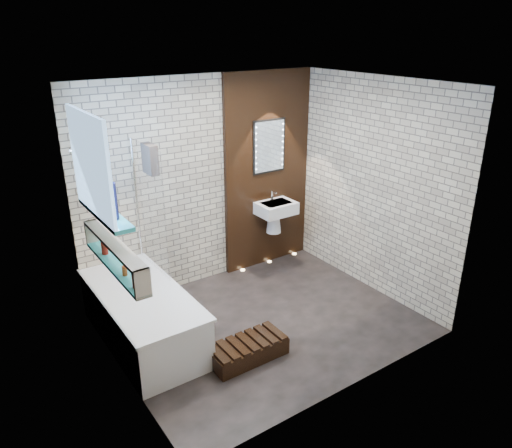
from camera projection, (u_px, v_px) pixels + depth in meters
ground at (264, 323)px, 5.52m from camera, size 3.20×3.20×0.00m
room_shell at (264, 215)px, 5.03m from camera, size 3.24×3.20×2.60m
walnut_panel at (267, 172)px, 6.50m from camera, size 1.30×0.06×2.60m
clerestory_window at (94, 175)px, 4.25m from camera, size 0.18×1.00×0.94m
display_niche at (115, 255)px, 4.38m from camera, size 0.14×1.30×0.26m
bathtub at (143, 316)px, 5.11m from camera, size 0.79×1.74×0.70m
bath_screen at (150, 209)px, 5.26m from camera, size 0.01×0.78×1.40m
towel at (150, 159)px, 4.96m from camera, size 0.09×0.23×0.31m
shower_head at (101, 147)px, 4.81m from camera, size 0.18×0.18×0.02m
washbasin at (275, 212)px, 6.54m from camera, size 0.50×0.36×0.58m
led_mirror at (269, 146)px, 6.34m from camera, size 0.50×0.02×0.70m
walnut_step at (248, 351)px, 4.91m from camera, size 0.79×0.35×0.18m
niche_bottles at (118, 261)px, 4.35m from camera, size 0.06×0.83×0.15m
sill_vases at (103, 198)px, 4.41m from camera, size 0.20×0.48×0.33m
floor_uplights at (269, 261)px, 6.93m from camera, size 0.96×0.06×0.01m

